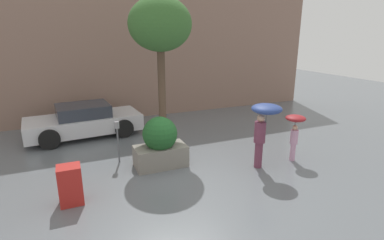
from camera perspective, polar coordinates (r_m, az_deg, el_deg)
ground_plane at (r=8.18m, az=-0.25°, el=-10.55°), size 40.00×40.00×0.00m
building_facade at (r=13.55m, az=-11.23°, el=13.03°), size 18.00×0.30×6.00m
planter_box at (r=8.53m, az=-6.07°, el=-4.47°), size 1.46×0.98×1.46m
person_adult at (r=8.37m, az=13.56°, el=-0.01°), size 0.83×0.83×1.86m
person_child at (r=9.30m, az=19.01°, el=-1.27°), size 0.58×0.58×1.38m
parked_car_near at (r=11.73m, az=-19.86°, el=-0.18°), size 4.15×2.20×1.19m
street_tree at (r=9.73m, az=-6.10°, el=17.32°), size 1.98×1.98×4.79m
parking_meter at (r=8.90m, az=-14.03°, el=-2.49°), size 0.14×0.14×1.26m
newspaper_box at (r=7.30m, az=-22.16°, el=-11.38°), size 0.50×0.44×0.90m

